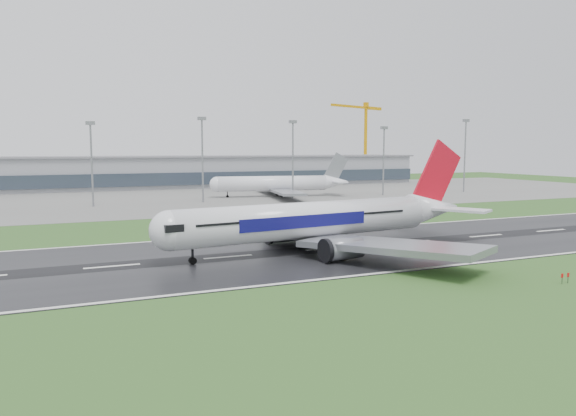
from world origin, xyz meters
name	(u,v)px	position (x,y,z in m)	size (l,w,h in m)	color
ground	(412,242)	(0.00, 0.00, 0.00)	(520.00, 520.00, 0.00)	#29511E
runway	(412,242)	(0.00, 0.00, 0.05)	(400.00, 45.00, 0.10)	black
apron	(232,195)	(0.00, 125.00, 0.04)	(400.00, 130.00, 0.08)	slate
terminal	(197,172)	(0.00, 185.00, 7.50)	(240.00, 36.00, 15.00)	gray
main_airliner	(328,197)	(-20.16, -0.60, 10.29)	(69.01, 65.73, 20.38)	white
parked_airliner	(278,175)	(15.44, 111.31, 8.65)	(58.48, 54.45, 17.14)	white
tower_crane	(365,142)	(110.57, 200.00, 23.72)	(48.34, 2.64, 47.45)	orange
floodmast_1	(92,166)	(-56.38, 100.00, 13.65)	(0.64, 0.64, 27.29)	gray
floodmast_2	(203,162)	(-18.67, 100.00, 14.80)	(0.64, 0.64, 29.59)	gray
floodmast_3	(293,161)	(16.98, 100.00, 14.55)	(0.64, 0.64, 29.11)	gray
floodmast_4	(384,162)	(58.36, 100.00, 13.73)	(0.64, 0.64, 27.45)	gray
floodmast_5	(465,157)	(101.19, 100.00, 15.64)	(0.64, 0.64, 31.27)	gray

